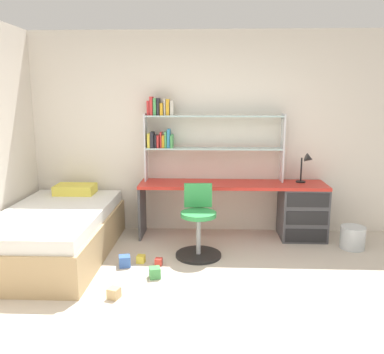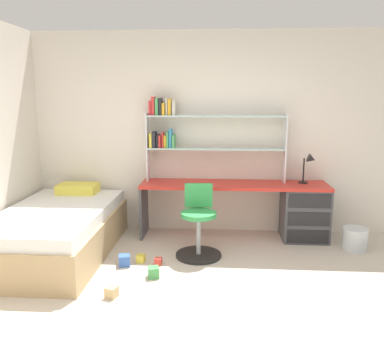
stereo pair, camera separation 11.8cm
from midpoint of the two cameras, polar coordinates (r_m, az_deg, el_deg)
ground_plane at (r=3.44m, az=-0.32°, el=-20.12°), size 5.48×5.67×0.02m
room_shell at (r=4.32m, az=-15.13°, el=4.58°), size 5.48×5.67×2.61m
desk at (r=5.24m, az=12.07°, el=-4.16°), size 2.35×0.52×0.71m
bookshelf_hutch at (r=5.15m, az=-0.65°, el=6.40°), size 1.77×0.22×1.07m
desk_lamp at (r=5.23m, az=15.40°, el=1.91°), size 0.20×0.17×0.38m
swivel_chair at (r=4.58m, az=0.17°, el=-7.27°), size 0.52×0.52×0.81m
bed_platform at (r=4.85m, az=-19.47°, el=-7.48°), size 1.16×2.01×0.67m
waste_bin at (r=5.19m, az=21.22°, el=-8.01°), size 0.29×0.29×0.27m
toy_block_yellow_0 at (r=4.52m, az=-8.02°, el=-11.45°), size 0.09×0.09×0.08m
toy_block_red_1 at (r=4.44m, az=-5.53°, el=-11.88°), size 0.08×0.08×0.07m
toy_block_blue_2 at (r=4.45m, az=-10.30°, el=-11.67°), size 0.14×0.14×0.12m
toy_block_green_3 at (r=4.16m, az=-6.14°, el=-13.35°), size 0.13×0.13×0.11m
toy_block_natural_4 at (r=3.84m, az=-11.91°, el=-15.82°), size 0.13×0.13×0.10m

